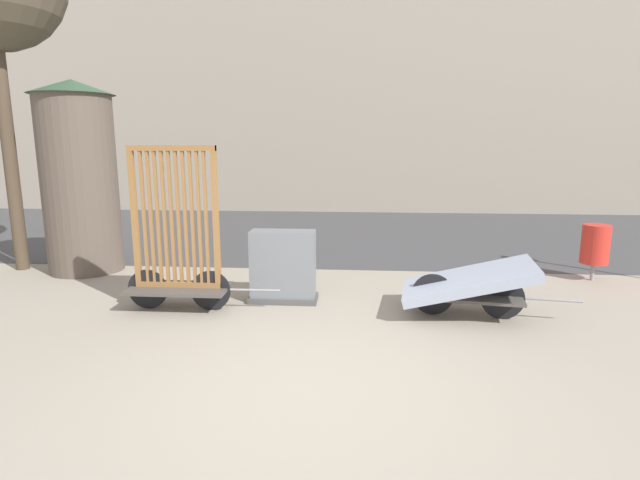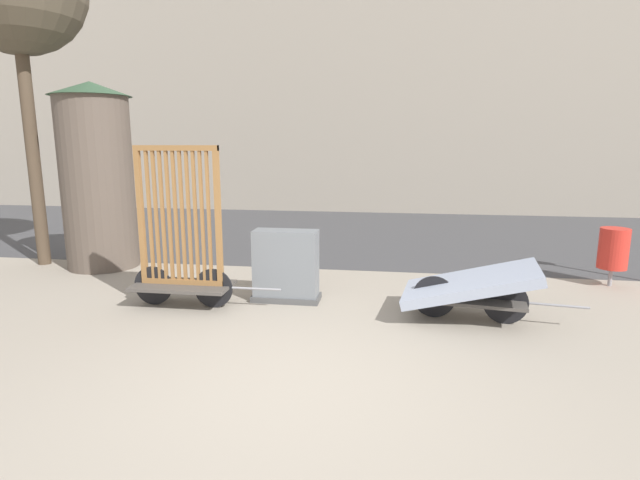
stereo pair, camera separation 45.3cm
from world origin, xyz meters
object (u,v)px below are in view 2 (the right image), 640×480
at_px(utility_cabinet, 286,269).
at_px(advertising_column, 97,175).
at_px(bike_cart_with_bedframe, 181,250).
at_px(bike_cart_with_mattress, 470,287).
at_px(trash_bin, 614,249).

relative_size(utility_cabinet, advertising_column, 0.31).
xyz_separation_m(bike_cart_with_bedframe, utility_cabinet, (1.33, 0.45, -0.32)).
bearing_deg(bike_cart_with_mattress, trash_bin, 46.12).
distance_m(bike_cart_with_bedframe, advertising_column, 3.12).
bearing_deg(advertising_column, utility_cabinet, -21.55).
height_order(bike_cart_with_bedframe, advertising_column, advertising_column).
distance_m(bike_cart_with_bedframe, bike_cart_with_mattress, 3.78).
bearing_deg(bike_cart_with_bedframe, advertising_column, 140.96).
xyz_separation_m(utility_cabinet, trash_bin, (4.82, 1.45, 0.13)).
bearing_deg(trash_bin, utility_cabinet, -163.30).
distance_m(bike_cart_with_bedframe, trash_bin, 6.44).
height_order(utility_cabinet, advertising_column, advertising_column).
bearing_deg(bike_cart_with_mattress, advertising_column, 170.45).
xyz_separation_m(bike_cart_with_bedframe, advertising_column, (-2.33, 1.89, 0.85)).
height_order(bike_cart_with_mattress, utility_cabinet, utility_cabinet).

